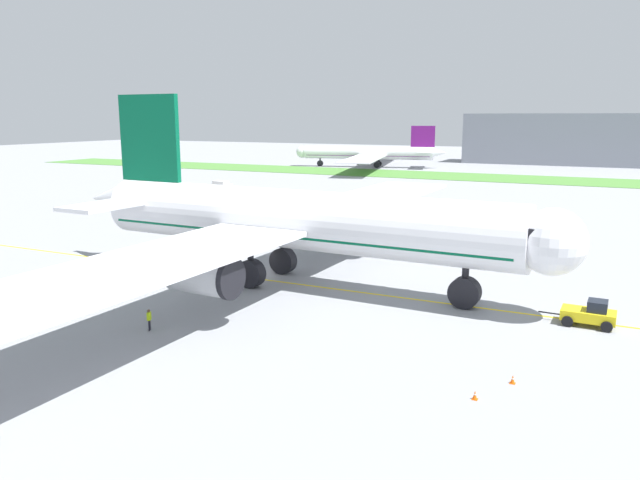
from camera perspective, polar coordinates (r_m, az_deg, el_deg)
The scene contains 14 objects.
ground_plane at distance 67.66m, azimuth -5.52°, elevation -3.16°, with size 600.00×600.00×0.00m, color gray.
apron_taxi_line at distance 66.10m, azimuth -6.36°, elevation -3.52°, with size 280.00×0.36×0.01m, color yellow.
grass_median_strip at distance 180.63m, azimuth 14.73°, elevation 5.64°, with size 320.00×24.00×0.10m, color #4C8438.
airliner_foreground at distance 62.34m, azimuth -2.73°, elevation 1.80°, with size 55.83×87.78×19.34m.
pushback_tug at distance 55.49m, azimuth 23.74°, elevation -6.28°, with size 6.03×2.71×2.20m.
ground_crew_wingwalker_port at distance 51.60m, azimuth -15.56°, elevation -6.94°, with size 0.43×0.57×1.76m.
ground_crew_marshaller_front at distance 66.77m, azimuth -14.42°, elevation -2.79°, with size 0.49×0.45×1.63m.
traffic_cone_near_nose at distance 67.64m, azimuth -25.64°, elevation -4.01°, with size 0.36×0.36×0.58m.
traffic_cone_port_wing at distance 39.69m, azimuth 14.17°, elevation -13.76°, with size 0.36×0.36×0.58m.
traffic_cone_starboard_wing at distance 42.49m, azimuth 17.43°, elevation -12.22°, with size 0.36×0.36×0.58m.
service_truck_baggage_loader at distance 116.96m, azimuth -5.82°, elevation 3.75°, with size 6.58×4.18×2.74m.
service_truck_fuel_bowser at distance 139.78m, azimuth -9.05°, elevation 4.90°, with size 4.75×2.87×2.78m.
parked_airliner_far_left at distance 211.05m, azimuth 4.70°, elevation 8.02°, with size 50.54×83.16×13.93m.
terminal_building at distance 239.55m, azimuth 26.00°, elevation 8.34°, with size 104.47×20.00×18.00m, color gray.
Camera 1 is at (34.06, -55.96, 16.91)m, focal length 34.53 mm.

